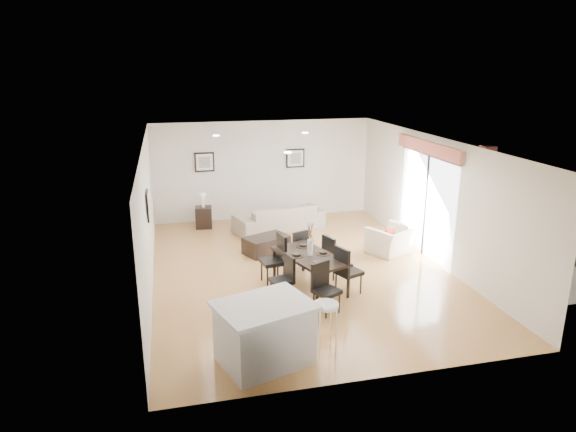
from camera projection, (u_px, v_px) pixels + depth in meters
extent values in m
plane|color=tan|center=(300.00, 270.00, 10.79)|extent=(8.00, 8.00, 0.00)
cube|color=silver|center=(263.00, 170.00, 14.13)|extent=(6.00, 0.04, 2.70)
cube|color=silver|center=(378.00, 289.00, 6.67)|extent=(6.00, 0.04, 2.70)
cube|color=silver|center=(148.00, 218.00, 9.73)|extent=(0.04, 8.00, 2.70)
cube|color=silver|center=(435.00, 199.00, 11.07)|extent=(0.04, 8.00, 2.70)
cube|color=white|center=(301.00, 142.00, 10.02)|extent=(6.00, 8.00, 0.02)
imported|color=gray|center=(279.00, 218.00, 13.29)|extent=(2.47, 1.50, 0.67)
imported|color=white|center=(391.00, 240.00, 11.66)|extent=(1.24, 1.18, 0.62)
imported|color=#355022|center=(573.00, 248.00, 10.98)|extent=(0.83, 0.79, 0.73)
imported|color=#355022|center=(490.00, 217.00, 13.39)|extent=(0.40, 0.40, 0.62)
cube|color=black|center=(310.00, 256.00, 9.76)|extent=(1.27, 1.78, 0.05)
cylinder|color=black|center=(317.00, 291.00, 9.07)|extent=(0.06, 0.06, 0.62)
cylinder|color=black|center=(274.00, 264.00, 10.29)|extent=(0.06, 0.06, 0.62)
cylinder|color=black|center=(348.00, 282.00, 9.42)|extent=(0.06, 0.06, 0.62)
cylinder|color=black|center=(303.00, 257.00, 10.65)|extent=(0.06, 0.06, 0.62)
cube|color=black|center=(282.00, 281.00, 9.32)|extent=(0.45, 0.45, 0.07)
cube|color=black|center=(290.00, 267.00, 9.32)|extent=(0.13, 0.38, 0.45)
cylinder|color=black|center=(271.00, 289.00, 9.44)|extent=(0.03, 0.03, 0.34)
cylinder|color=black|center=(286.00, 287.00, 9.57)|extent=(0.03, 0.03, 0.34)
cylinder|color=black|center=(278.00, 296.00, 9.19)|extent=(0.03, 0.03, 0.34)
cylinder|color=black|center=(293.00, 293.00, 9.31)|extent=(0.03, 0.03, 0.34)
cube|color=black|center=(273.00, 262.00, 10.05)|extent=(0.50, 0.50, 0.08)
cube|color=black|center=(282.00, 247.00, 10.04)|extent=(0.12, 0.44, 0.53)
cylinder|color=black|center=(262.00, 271.00, 10.21)|extent=(0.03, 0.03, 0.40)
cylinder|color=black|center=(278.00, 269.00, 10.34)|extent=(0.03, 0.03, 0.40)
cylinder|color=black|center=(268.00, 277.00, 9.91)|extent=(0.03, 0.03, 0.40)
cylinder|color=black|center=(284.00, 275.00, 10.03)|extent=(0.03, 0.03, 0.40)
cube|color=black|center=(349.00, 272.00, 9.59)|extent=(0.54, 0.54, 0.07)
cube|color=black|center=(342.00, 261.00, 9.42)|extent=(0.20, 0.41, 0.50)
cylinder|color=black|center=(361.00, 284.00, 9.62)|extent=(0.03, 0.03, 0.38)
cylinder|color=black|center=(347.00, 288.00, 9.44)|extent=(0.03, 0.03, 0.38)
cylinder|color=black|center=(349.00, 278.00, 9.88)|extent=(0.03, 0.03, 0.38)
cylinder|color=black|center=(336.00, 282.00, 9.70)|extent=(0.03, 0.03, 0.38)
cube|color=black|center=(335.00, 258.00, 10.35)|extent=(0.51, 0.51, 0.07)
cube|color=black|center=(329.00, 248.00, 10.19)|extent=(0.18, 0.39, 0.47)
cylinder|color=black|center=(346.00, 269.00, 10.37)|extent=(0.03, 0.03, 0.36)
cylinder|color=black|center=(333.00, 272.00, 10.21)|extent=(0.03, 0.03, 0.36)
cylinder|color=black|center=(336.00, 264.00, 10.62)|extent=(0.03, 0.03, 0.36)
cylinder|color=black|center=(324.00, 267.00, 10.46)|extent=(0.03, 0.03, 0.36)
cube|color=black|center=(327.00, 291.00, 8.83)|extent=(0.53, 0.53, 0.07)
cube|color=black|center=(320.00, 275.00, 8.89)|extent=(0.38, 0.22, 0.48)
cylinder|color=black|center=(326.00, 309.00, 8.68)|extent=(0.03, 0.03, 0.36)
cylinder|color=black|center=(314.00, 302.00, 8.91)|extent=(0.03, 0.03, 0.36)
cylinder|color=black|center=(339.00, 303.00, 8.87)|extent=(0.03, 0.03, 0.36)
cylinder|color=black|center=(327.00, 297.00, 9.10)|extent=(0.03, 0.03, 0.36)
cube|color=black|center=(296.00, 250.00, 10.84)|extent=(0.49, 0.49, 0.07)
cube|color=black|center=(301.00, 242.00, 10.64)|extent=(0.37, 0.18, 0.45)
cylinder|color=black|center=(298.00, 256.00, 11.09)|extent=(0.03, 0.03, 0.34)
cylinder|color=black|center=(306.00, 260.00, 10.86)|extent=(0.03, 0.03, 0.34)
cylinder|color=black|center=(286.00, 259.00, 10.93)|extent=(0.03, 0.03, 0.34)
cylinder|color=black|center=(294.00, 263.00, 10.70)|extent=(0.03, 0.03, 0.34)
cylinder|color=white|center=(310.00, 247.00, 9.71)|extent=(0.11, 0.11, 0.31)
cylinder|color=black|center=(323.00, 254.00, 9.81)|extent=(0.30, 0.30, 0.01)
cylinder|color=black|center=(323.00, 252.00, 9.80)|extent=(0.16, 0.16, 0.04)
cylinder|color=black|center=(303.00, 246.00, 10.20)|extent=(0.30, 0.30, 0.01)
cylinder|color=black|center=(303.00, 245.00, 10.20)|extent=(0.16, 0.16, 0.04)
cylinder|color=black|center=(297.00, 256.00, 9.70)|extent=(0.30, 0.30, 0.01)
cylinder|color=black|center=(297.00, 255.00, 9.69)|extent=(0.16, 0.16, 0.04)
cylinder|color=black|center=(317.00, 264.00, 9.30)|extent=(0.30, 0.30, 0.01)
cylinder|color=black|center=(317.00, 263.00, 9.30)|extent=(0.16, 0.16, 0.04)
cube|color=black|center=(266.00, 245.00, 11.71)|extent=(1.14, 0.94, 0.39)
cube|color=black|center=(204.00, 217.00, 13.52)|extent=(0.46, 0.46, 0.56)
cylinder|color=white|center=(203.00, 204.00, 13.42)|extent=(0.09, 0.09, 0.15)
cone|color=white|center=(203.00, 198.00, 13.37)|extent=(0.19, 0.19, 0.20)
cube|color=maroon|center=(390.00, 234.00, 11.50)|extent=(0.27, 0.16, 0.26)
cube|color=silver|center=(265.00, 335.00, 7.35)|extent=(1.43, 1.24, 0.86)
cube|color=silver|center=(264.00, 306.00, 7.22)|extent=(1.56, 1.37, 0.06)
cylinder|color=silver|center=(326.00, 305.00, 7.45)|extent=(0.38, 0.38, 0.06)
cylinder|color=silver|center=(331.00, 325.00, 7.70)|extent=(0.03, 0.03, 0.80)
cylinder|color=silver|center=(315.00, 327.00, 7.65)|extent=(0.03, 0.03, 0.80)
cylinder|color=silver|center=(320.00, 335.00, 7.41)|extent=(0.03, 0.03, 0.80)
cylinder|color=silver|center=(336.00, 333.00, 7.47)|extent=(0.03, 0.03, 0.80)
cube|color=black|center=(204.00, 162.00, 13.66)|extent=(0.52, 0.03, 0.52)
cube|color=white|center=(204.00, 162.00, 13.66)|extent=(0.44, 0.04, 0.44)
cube|color=#545550|center=(204.00, 162.00, 13.66)|extent=(0.30, 0.04, 0.30)
cube|color=black|center=(295.00, 158.00, 14.22)|extent=(0.52, 0.03, 0.52)
cube|color=white|center=(295.00, 158.00, 14.22)|extent=(0.44, 0.04, 0.44)
cube|color=#545550|center=(295.00, 158.00, 14.22)|extent=(0.30, 0.04, 0.30)
cube|color=black|center=(148.00, 205.00, 9.47)|extent=(0.03, 0.52, 0.52)
cube|color=white|center=(148.00, 205.00, 9.47)|extent=(0.04, 0.44, 0.44)
cube|color=#545550|center=(148.00, 205.00, 9.47)|extent=(0.04, 0.30, 0.30)
cube|color=white|center=(426.00, 206.00, 11.41)|extent=(0.02, 2.40, 2.25)
cube|color=black|center=(425.00, 206.00, 11.40)|extent=(0.03, 0.05, 2.25)
cube|color=black|center=(429.00, 155.00, 11.08)|extent=(0.03, 2.50, 0.05)
cube|color=maroon|center=(428.00, 148.00, 11.02)|extent=(0.10, 2.70, 0.28)
plane|color=gray|center=(500.00, 246.00, 12.18)|extent=(6.00, 6.00, 0.00)
cube|color=#2B2C2E|center=(549.00, 207.00, 12.19)|extent=(0.08, 5.50, 1.80)
cube|color=brown|center=(484.00, 181.00, 14.37)|extent=(0.35, 0.35, 2.00)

